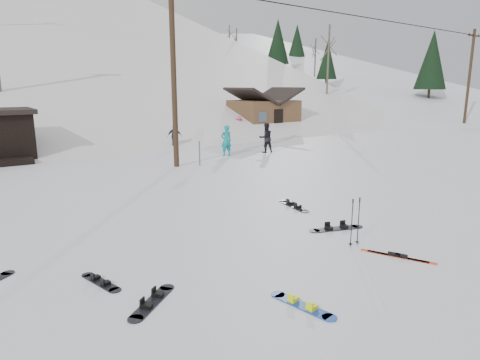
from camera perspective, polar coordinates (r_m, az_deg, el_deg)
ground at (r=9.74m, az=18.37°, el=-12.49°), size 200.00×200.00×0.00m
ski_slope at (r=62.74m, az=-26.33°, el=-3.48°), size 60.00×85.24×65.97m
ridge_right at (r=72.91m, az=5.12°, el=0.73°), size 45.66×93.98×54.59m
treeline_right at (r=64.10m, az=8.47°, el=8.93°), size 20.00×60.00×10.00m
utility_pole at (r=21.31m, az=-8.86°, el=14.27°), size 2.00×0.26×9.00m
utility_pole_right at (r=46.78m, az=28.26°, el=12.00°), size 2.00×0.26×9.00m
trail_sign at (r=21.60m, az=-5.42°, el=5.28°), size 0.50×0.09×1.85m
lift_hut at (r=26.40m, az=-29.30°, el=5.26°), size 3.40×4.10×2.75m
cabin at (r=36.76m, az=3.15°, el=8.68°), size 5.39×4.40×3.77m
hero_snowboard at (r=8.35m, az=8.31°, el=-16.16°), size 0.49×1.44×0.10m
hero_skis at (r=11.02m, az=20.27°, el=-9.48°), size 0.83×1.62×0.09m
ski_poles at (r=11.25m, az=15.10°, el=-5.35°), size 0.34×0.09×1.24m
board_scatter_a at (r=8.54m, az=-11.62°, el=-15.59°), size 1.24×1.07×0.11m
board_scatter_b at (r=9.57m, az=-18.09°, el=-12.77°), size 0.51×1.27×0.09m
board_scatter_d at (r=12.53m, az=12.72°, el=-6.29°), size 1.58×0.72×0.12m
board_scatter_f at (r=14.54m, az=7.18°, el=-3.41°), size 0.51×1.62×0.11m
skier_teal at (r=24.41m, az=-1.85°, el=5.25°), size 0.70×0.52×1.77m
skier_dark at (r=25.75m, az=3.47°, el=5.62°), size 0.99×0.85×1.76m
skier_pink at (r=34.18m, az=-0.17°, el=7.18°), size 1.13×1.01×1.52m
skier_navy at (r=27.77m, az=-8.71°, el=5.78°), size 0.98×0.71×1.54m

